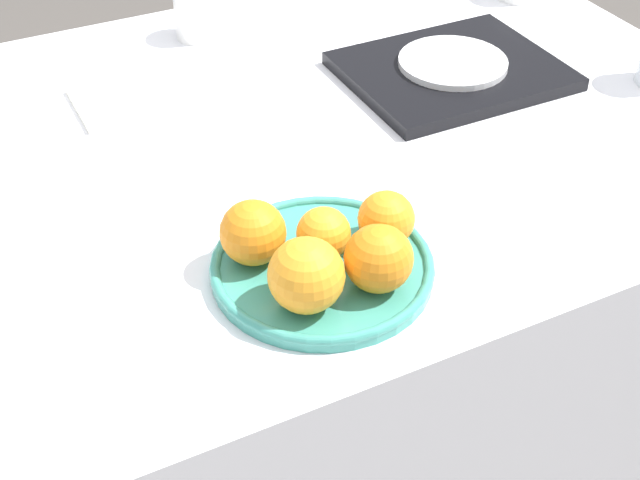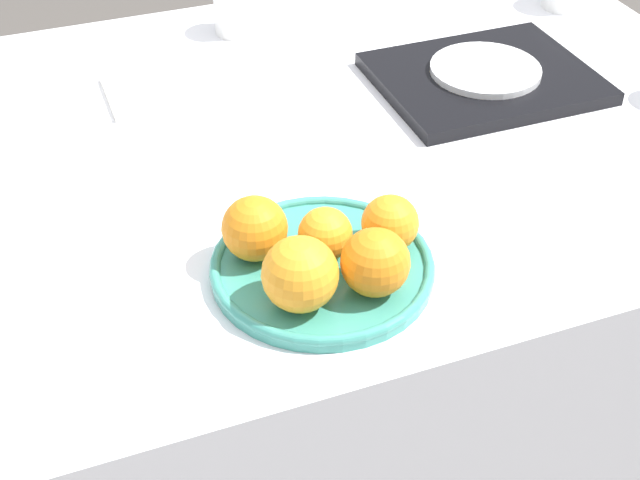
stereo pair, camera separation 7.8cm
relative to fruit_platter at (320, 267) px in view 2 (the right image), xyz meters
The scene contains 12 objects.
ground_plane 0.78m from the fruit_platter, 89.48° to the left, with size 12.00×12.00×0.00m, color #4C4742.
table 0.47m from the fruit_platter, 89.48° to the left, with size 1.53×0.93×0.72m.
fruit_platter is the anchor object (origin of this frame).
orange_0 0.04m from the fruit_platter, 50.37° to the left, with size 0.06×0.06×0.06m.
orange_1 0.09m from the fruit_platter, ahead, with size 0.07×0.07×0.07m.
orange_2 0.08m from the fruit_platter, 55.13° to the right, with size 0.08×0.08×0.08m.
orange_3 0.08m from the fruit_platter, 128.95° to the right, with size 0.08×0.08×0.08m.
orange_4 0.09m from the fruit_platter, 144.69° to the left, with size 0.07×0.07×0.07m.
serving_tray 0.51m from the fruit_platter, 39.84° to the left, with size 0.32×0.26×0.02m.
side_plate 0.51m from the fruit_platter, 39.84° to the left, with size 0.17×0.17×0.01m.
cup_2 0.64m from the fruit_platter, 81.84° to the left, with size 0.07×0.07×0.07m.
napkin 0.49m from the fruit_platter, 100.96° to the left, with size 0.13×0.13×0.01m.
Camera 2 is at (-0.27, -1.01, 1.38)m, focal length 50.00 mm.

